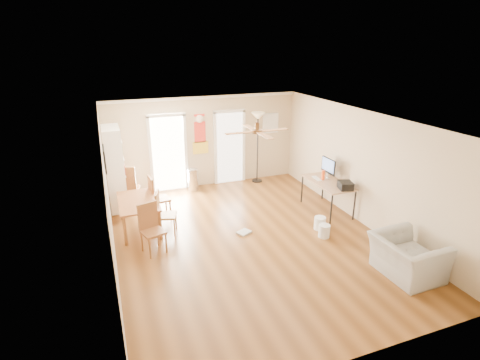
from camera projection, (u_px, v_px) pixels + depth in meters
name	position (u px, v px, depth m)	size (l,w,h in m)	color
floor	(250.00, 239.00, 8.07)	(7.00, 7.00, 0.00)	brown
ceiling	(251.00, 119.00, 7.16)	(5.50, 7.00, 0.00)	silver
wall_back	(204.00, 142.00, 10.69)	(5.50, 0.04, 2.60)	beige
wall_front	(358.00, 278.00, 4.55)	(5.50, 0.04, 2.60)	beige
wall_left	(108.00, 202.00, 6.71)	(0.04, 7.00, 2.60)	beige
wall_right	(362.00, 168.00, 8.52)	(0.04, 7.00, 2.60)	beige
crown_molding	(251.00, 121.00, 7.18)	(5.50, 7.00, 0.08)	white
kitchen_doorway	(168.00, 154.00, 10.42)	(0.90, 0.10, 2.10)	white
bathroom_doorway	(229.00, 148.00, 11.01)	(0.80, 0.10, 2.10)	white
wall_decal	(200.00, 134.00, 10.54)	(0.46, 0.03, 1.10)	red
ac_grille	(270.00, 123.00, 11.20)	(0.50, 0.04, 0.60)	white
framed_poster	(105.00, 159.00, 7.81)	(0.04, 0.66, 0.48)	black
ceiling_fan	(257.00, 131.00, 6.96)	(1.24, 1.24, 0.20)	#593819
bookshelf	(115.00, 169.00, 9.25)	(0.42, 0.94, 2.08)	white
dining_table	(139.00, 215.00, 8.38)	(0.84, 1.40, 0.70)	#A86836
dining_chair_right_a	(160.00, 197.00, 8.93)	(0.43, 0.43, 1.03)	olive
dining_chair_right_b	(167.00, 213.00, 8.16)	(0.40, 0.40, 0.97)	#A77036
dining_chair_near	(153.00, 230.00, 7.41)	(0.42, 0.42, 1.01)	brown
dining_chair_far	(129.00, 187.00, 9.41)	(0.47, 0.47, 1.14)	#A46034
trash_can	(193.00, 180.00, 10.61)	(0.29, 0.29, 0.64)	silver
torchiere_lamp	(258.00, 148.00, 11.03)	(0.39, 0.39, 2.09)	black
computer_desk	(327.00, 196.00, 9.30)	(0.72, 1.43, 0.77)	#A57E59
imac	(328.00, 168.00, 9.33)	(0.08, 0.56, 0.52)	black
keyboard	(317.00, 178.00, 9.38)	(0.12, 0.36, 0.01)	silver
printer	(345.00, 185.00, 8.70)	(0.30, 0.34, 0.18)	black
orange_bottle	(323.00, 175.00, 9.27)	(0.08, 0.08, 0.25)	#FF5216
wastebasket_a	(324.00, 231.00, 8.11)	(0.25, 0.25, 0.28)	silver
wastebasket_b	(320.00, 223.00, 8.45)	(0.26, 0.26, 0.29)	white
floor_cloth	(244.00, 232.00, 8.30)	(0.29, 0.23, 0.04)	#A5A5A0
armchair	(407.00, 257.00, 6.71)	(1.13, 0.98, 0.73)	#A1A19C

